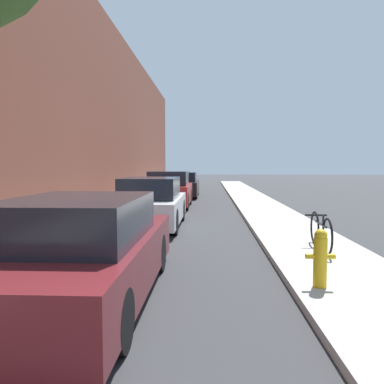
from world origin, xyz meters
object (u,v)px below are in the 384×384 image
parked_car_maroon (82,252)px  fire_hydrant (320,257)px  parked_car_red (169,190)px  bicycle (321,231)px  parked_car_black (181,185)px  parked_car_white (151,204)px

parked_car_maroon → fire_hydrant: bearing=6.3°
parked_car_red → bicycle: 9.43m
fire_hydrant → parked_car_black: bearing=100.9°
parked_car_red → parked_car_black: parked_car_red is taller
parked_car_black → bicycle: (3.81, -13.84, -0.19)m
parked_car_red → fire_hydrant: parked_car_red is taller
parked_car_white → parked_car_maroon: bearing=-89.9°
parked_car_black → parked_car_white: bearing=-90.3°
parked_car_maroon → fire_hydrant: (3.17, 0.35, -0.12)m
parked_car_black → parked_car_maroon: bearing=-90.2°
parked_car_red → bicycle: size_ratio=2.28×
parked_car_white → parked_car_black: parked_car_white is taller
parked_car_white → parked_car_black: (0.06, 10.55, -0.01)m
parked_car_maroon → fire_hydrant: 3.19m
parked_car_red → parked_car_maroon: bearing=-89.7°
fire_hydrant → parked_car_maroon: bearing=-173.7°
parked_car_black → fire_hydrant: (3.12, -16.23, -0.13)m
parked_car_red → fire_hydrant: (3.23, -10.96, -0.19)m
parked_car_white → fire_hydrant: bearing=-60.7°
bicycle → parked_car_red: bearing=117.0°
parked_car_red → parked_car_white: bearing=-89.5°
parked_car_white → bicycle: size_ratio=2.45×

